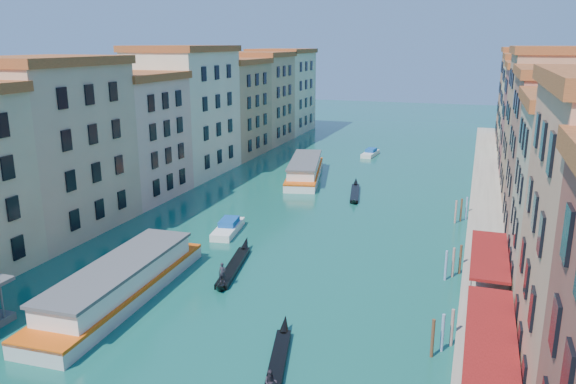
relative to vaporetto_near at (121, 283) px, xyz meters
name	(u,v)px	position (x,y,z in m)	size (l,w,h in m)	color
left_bank_palazzos	(165,120)	(-18.29, 38.80, 8.24)	(12.80, 128.40, 21.00)	beige
right_bank_palazzos	(560,139)	(37.71, 39.12, 8.28)	(12.80, 128.40, 21.00)	brown
quay	(485,205)	(29.71, 39.12, -0.96)	(4.00, 140.00, 1.00)	gray
restaurant_awnings	(491,341)	(29.90, -2.87, 1.53)	(3.20, 44.55, 3.12)	maroon
mooring_poles_right	(445,317)	(26.81, 2.92, -0.16)	(1.44, 54.24, 3.20)	#57331E
vaporetto_near	(121,283)	(0.00, 0.00, 0.00)	(5.96, 22.02, 3.24)	beige
vaporetto_far	(305,169)	(1.65, 48.18, -0.07)	(9.04, 21.25, 3.08)	white
gondola_fore	(233,265)	(6.49, 9.05, -1.03)	(3.29, 12.77, 2.56)	black
gondola_right	(277,363)	(16.43, -5.82, -1.03)	(3.47, 11.30, 2.28)	black
gondola_far	(355,192)	(11.71, 40.36, -1.10)	(3.25, 12.38, 1.76)	black
motorboat_mid	(228,227)	(1.31, 19.05, -0.88)	(3.37, 7.44, 1.48)	white
motorboat_far	(370,153)	(8.34, 69.92, -0.94)	(2.60, 6.67, 1.35)	silver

